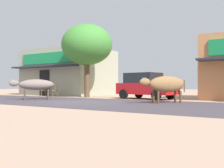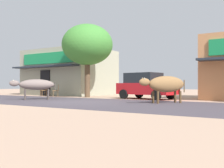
# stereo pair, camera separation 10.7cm
# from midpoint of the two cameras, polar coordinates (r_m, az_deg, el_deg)

# --- Properties ---
(ground) EXTENTS (80.00, 80.00, 0.00)m
(ground) POSITION_cam_midpoint_polar(r_m,az_deg,el_deg) (14.23, -7.06, -3.77)
(ground) COLOR tan
(asphalt_road) EXTENTS (72.00, 6.68, 0.00)m
(asphalt_road) POSITION_cam_midpoint_polar(r_m,az_deg,el_deg) (14.23, -7.06, -3.76)
(asphalt_road) COLOR #453D45
(asphalt_road) RESTS_ON ground
(storefront_left_cafe) EXTENTS (7.09, 6.35, 3.95)m
(storefront_left_cafe) POSITION_cam_midpoint_polar(r_m,az_deg,el_deg) (24.74, -8.81, 2.36)
(storefront_left_cafe) COLOR #A2A38A
(storefront_left_cafe) RESTS_ON ground
(roadside_tree) EXTENTS (3.63, 3.63, 5.21)m
(roadside_tree) POSITION_cam_midpoint_polar(r_m,az_deg,el_deg) (19.44, -5.10, 8.24)
(roadside_tree) COLOR brown
(roadside_tree) RESTS_ON ground
(parked_hatchback_car) EXTENTS (3.90, 2.26, 1.64)m
(parked_hatchback_car) POSITION_cam_midpoint_polar(r_m,az_deg,el_deg) (16.91, 7.37, -0.35)
(parked_hatchback_car) COLOR red
(parked_hatchback_car) RESTS_ON ground
(cow_near_brown) EXTENTS (2.05, 2.33, 1.23)m
(cow_near_brown) POSITION_cam_midpoint_polar(r_m,az_deg,el_deg) (16.84, -15.72, -0.17)
(cow_near_brown) COLOR slate
(cow_near_brown) RESTS_ON ground
(cow_far_dark) EXTENTS (1.79, 2.31, 1.32)m
(cow_far_dark) POSITION_cam_midpoint_polar(r_m,az_deg,el_deg) (13.33, 11.53, -0.08)
(cow_far_dark) COLOR olive
(cow_far_dark) RESTS_ON ground
(cafe_chair_near_tree) EXTENTS (0.62, 0.62, 0.92)m
(cafe_chair_near_tree) POSITION_cam_midpoint_polar(r_m,az_deg,el_deg) (20.67, -11.52, -1.21)
(cafe_chair_near_tree) COLOR brown
(cafe_chair_near_tree) RESTS_ON ground
(cafe_chair_by_doorway) EXTENTS (0.58, 0.58, 0.92)m
(cafe_chair_by_doorway) POSITION_cam_midpoint_polar(r_m,az_deg,el_deg) (22.13, -13.99, -1.14)
(cafe_chair_by_doorway) COLOR brown
(cafe_chair_by_doorway) RESTS_ON ground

